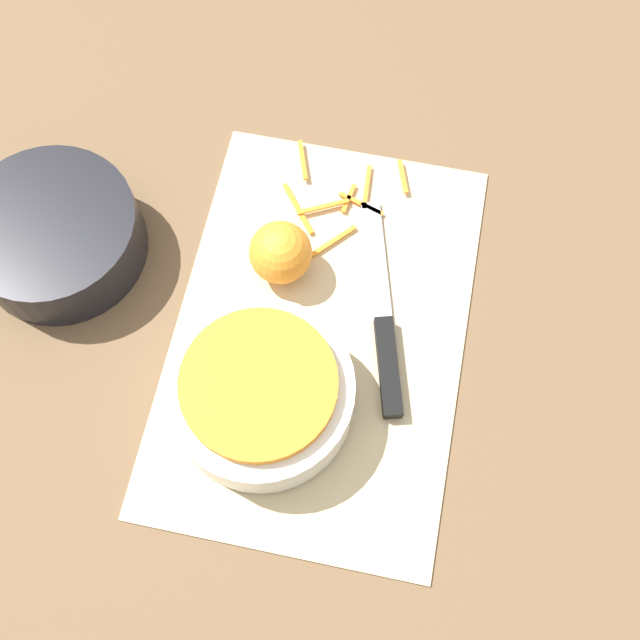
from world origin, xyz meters
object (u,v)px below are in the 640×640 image
object	(u,v)px
bowl_speckled	(261,393)
orange_left	(281,253)
knife	(385,342)
bowl_dark	(56,235)

from	to	relation	value
bowl_speckled	orange_left	distance (m)	0.16
orange_left	knife	bearing A→B (deg)	-117.98
bowl_speckled	orange_left	world-z (taller)	bowl_speckled
bowl_speckled	knife	size ratio (longest dim) A/B	0.74
bowl_speckled	bowl_dark	size ratio (longest dim) A/B	0.99
bowl_dark	orange_left	bearing A→B (deg)	-84.22
bowl_dark	knife	bearing A→B (deg)	-96.53
orange_left	bowl_speckled	bearing A→B (deg)	-174.44
bowl_speckled	bowl_dark	world-z (taller)	bowl_speckled
knife	orange_left	size ratio (longest dim) A/B	3.69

